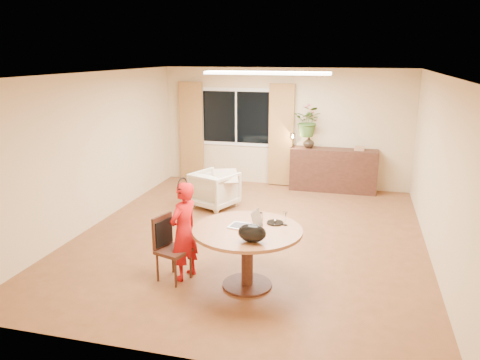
# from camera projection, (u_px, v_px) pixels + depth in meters

# --- Properties ---
(floor) EXTENTS (6.50, 6.50, 0.00)m
(floor) POSITION_uv_depth(u_px,v_px,m) (250.00, 236.00, 7.66)
(floor) COLOR brown
(floor) RESTS_ON ground
(ceiling) EXTENTS (6.50, 6.50, 0.00)m
(ceiling) POSITION_uv_depth(u_px,v_px,m) (251.00, 74.00, 6.98)
(ceiling) COLOR white
(ceiling) RESTS_ON wall_back
(wall_back) EXTENTS (5.50, 0.00, 5.50)m
(wall_back) POSITION_uv_depth(u_px,v_px,m) (284.00, 128.00, 10.35)
(wall_back) COLOR #D9B98D
(wall_back) RESTS_ON floor
(wall_left) EXTENTS (0.00, 6.50, 6.50)m
(wall_left) POSITION_uv_depth(u_px,v_px,m) (94.00, 150.00, 7.99)
(wall_left) COLOR #D9B98D
(wall_left) RESTS_ON floor
(wall_right) EXTENTS (0.00, 6.50, 6.50)m
(wall_right) POSITION_uv_depth(u_px,v_px,m) (438.00, 169.00, 6.65)
(wall_right) COLOR #D9B98D
(wall_right) RESTS_ON floor
(window) EXTENTS (1.70, 0.03, 1.30)m
(window) POSITION_uv_depth(u_px,v_px,m) (236.00, 117.00, 10.55)
(window) COLOR white
(window) RESTS_ON wall_back
(curtain_left) EXTENTS (0.55, 0.08, 2.25)m
(curtain_left) POSITION_uv_depth(u_px,v_px,m) (192.00, 131.00, 10.83)
(curtain_left) COLOR olive
(curtain_left) RESTS_ON wall_back
(curtain_right) EXTENTS (0.55, 0.08, 2.25)m
(curtain_right) POSITION_uv_depth(u_px,v_px,m) (281.00, 135.00, 10.32)
(curtain_right) COLOR olive
(curtain_right) RESTS_ON wall_back
(ceiling_panel) EXTENTS (2.20, 0.35, 0.05)m
(ceiling_panel) POSITION_uv_depth(u_px,v_px,m) (267.00, 73.00, 8.11)
(ceiling_panel) COLOR white
(ceiling_panel) RESTS_ON ceiling
(dining_table) EXTENTS (1.38, 1.38, 0.79)m
(dining_table) POSITION_uv_depth(u_px,v_px,m) (247.00, 241.00, 5.86)
(dining_table) COLOR brown
(dining_table) RESTS_ON floor
(dining_chair) EXTENTS (0.51, 0.49, 0.87)m
(dining_chair) POSITION_uv_depth(u_px,v_px,m) (174.00, 249.00, 6.08)
(dining_chair) COLOR black
(dining_chair) RESTS_ON floor
(child) EXTENTS (0.56, 0.45, 1.32)m
(child) POSITION_uv_depth(u_px,v_px,m) (184.00, 231.00, 6.09)
(child) COLOR red
(child) RESTS_ON floor
(laptop) EXTENTS (0.41, 0.31, 0.25)m
(laptop) POSITION_uv_depth(u_px,v_px,m) (244.00, 218.00, 5.84)
(laptop) COLOR #B7B7BC
(laptop) RESTS_ON dining_table
(tumbler) EXTENTS (0.09, 0.09, 0.11)m
(tumbler) POSITION_uv_depth(u_px,v_px,m) (260.00, 217.00, 6.08)
(tumbler) COLOR white
(tumbler) RESTS_ON dining_table
(wine_glass) EXTENTS (0.06, 0.06, 0.18)m
(wine_glass) POSITION_uv_depth(u_px,v_px,m) (285.00, 218.00, 5.91)
(wine_glass) COLOR white
(wine_glass) RESTS_ON dining_table
(pot_lid) EXTENTS (0.26, 0.26, 0.04)m
(pot_lid) POSITION_uv_depth(u_px,v_px,m) (275.00, 222.00, 6.00)
(pot_lid) COLOR white
(pot_lid) RESTS_ON dining_table
(handbag) EXTENTS (0.34, 0.21, 0.22)m
(handbag) POSITION_uv_depth(u_px,v_px,m) (252.00, 233.00, 5.38)
(handbag) COLOR black
(handbag) RESTS_ON dining_table
(armchair) EXTENTS (0.99, 1.00, 0.70)m
(armchair) POSITION_uv_depth(u_px,v_px,m) (215.00, 189.00, 9.04)
(armchair) COLOR beige
(armchair) RESTS_ON floor
(throw) EXTENTS (0.61, 0.67, 0.03)m
(throw) POSITION_uv_depth(u_px,v_px,m) (226.00, 172.00, 8.86)
(throw) COLOR beige
(throw) RESTS_ON armchair
(sideboard) EXTENTS (1.84, 0.45, 0.92)m
(sideboard) POSITION_uv_depth(u_px,v_px,m) (333.00, 170.00, 10.08)
(sideboard) COLOR black
(sideboard) RESTS_ON floor
(vase) EXTENTS (0.25, 0.25, 0.25)m
(vase) POSITION_uv_depth(u_px,v_px,m) (309.00, 142.00, 10.06)
(vase) COLOR black
(vase) RESTS_ON sideboard
(bouquet) EXTENTS (0.69, 0.63, 0.66)m
(bouquet) POSITION_uv_depth(u_px,v_px,m) (308.00, 121.00, 9.94)
(bouquet) COLOR #326D29
(bouquet) RESTS_ON vase
(book_stack) EXTENTS (0.24, 0.19, 0.09)m
(book_stack) POSITION_uv_depth(u_px,v_px,m) (359.00, 148.00, 9.82)
(book_stack) COLOR #875F45
(book_stack) RESTS_ON sideboard
(desk_lamp) EXTENTS (0.16, 0.16, 0.32)m
(desk_lamp) POSITION_uv_depth(u_px,v_px,m) (293.00, 140.00, 10.08)
(desk_lamp) COLOR black
(desk_lamp) RESTS_ON sideboard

